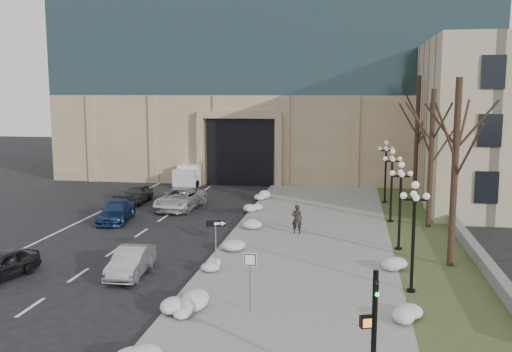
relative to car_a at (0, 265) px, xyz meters
The scene contains 30 objects.
ground 10.89m from the car_a, 27.07° to the right, with size 160.00×160.00×0.00m, color black.
sidewalk 16.00m from the car_a, 34.50° to the left, with size 9.00×40.00×0.12m, color gray.
curb 12.55m from the car_a, 46.22° to the left, with size 0.30×40.00×0.14m, color gray.
grass_strip 21.67m from the car_a, 24.71° to the left, with size 4.00×40.00×0.10m, color #3C4924.
stone_wall 24.33m from the car_a, 27.02° to the left, with size 0.50×30.00×0.70m, color slate.
car_a is the anchor object (origin of this frame).
car_b 5.75m from the car_a, 14.88° to the left, with size 1.34×3.85×1.27m, color #9FA1A6.
car_c 11.73m from the car_a, 87.63° to the left, with size 1.81×4.45×1.29m, color navy.
car_d 16.51m from the car_a, 78.06° to the left, with size 2.46×5.34×1.48m, color silver.
car_e 17.91m from the car_a, 91.58° to the left, with size 1.58×3.93×1.34m, color #333438.
pedestrian 15.90m from the car_a, 38.92° to the left, with size 0.62×0.41×1.71m, color black.
box_truck 27.46m from the car_a, 87.03° to the left, with size 2.61×6.02×1.85m.
one_way_sign 9.89m from the car_a, 15.13° to the left, with size 0.92×0.40×2.47m.
keep_sign 12.00m from the car_a, 10.58° to the right, with size 0.51×0.09×2.39m.
traffic_signal 17.86m from the car_a, 25.77° to the right, with size 0.64×0.84×3.71m.
snow_clump_b 9.68m from the car_a, 16.80° to the right, with size 1.10×1.60×0.36m, color silver.
snow_clump_c 9.38m from the car_a, 15.78° to the left, with size 1.10×1.60×0.36m, color silver.
snow_clump_d 11.12m from the car_a, 33.87° to the left, with size 1.10×1.60×0.36m, color silver.
snow_clump_e 14.50m from the car_a, 50.00° to the left, with size 1.10×1.60×0.36m, color silver.
snow_clump_f 18.14m from the car_a, 60.71° to the left, with size 1.10×1.60×0.36m, color silver.
snow_clump_g 22.15m from the car_a, 66.53° to the left, with size 1.10×1.60×0.36m, color silver.
snow_clump_h 17.56m from the car_a, ahead, with size 1.10×1.60×0.36m, color silver.
snow_clump_i 17.84m from the car_a, 13.58° to the left, with size 1.10×1.60×0.36m, color silver.
lamppost_a 18.17m from the car_a, ahead, with size 1.18×1.18×4.76m.
lamppost_b 19.65m from the car_a, 22.79° to the left, with size 1.18×1.18×4.76m.
lamppost_c 22.95m from the car_a, 38.02° to the left, with size 1.18×1.18×4.76m.
lamppost_d 27.41m from the car_a, 48.83° to the left, with size 1.18×1.18×4.76m.
tree_near 21.44m from the car_a, 14.06° to the left, with size 3.20×3.20×9.00m.
tree_mid 24.52m from the car_a, 32.90° to the left, with size 3.20×3.20×8.50m.
tree_far 29.68m from the car_a, 46.22° to the left, with size 3.20×3.20×9.50m.
Camera 1 is at (5.66, -17.47, 8.35)m, focal length 40.00 mm.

